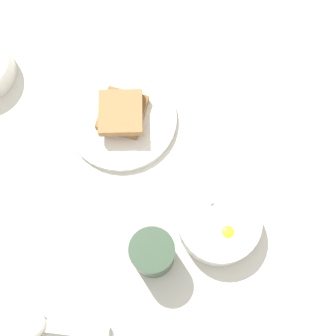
% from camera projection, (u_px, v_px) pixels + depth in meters
% --- Properties ---
extents(ground_plane, '(3.00, 3.00, 0.00)m').
position_uv_depth(ground_plane, '(94.00, 177.00, 0.81)').
color(ground_plane, beige).
extents(egg_bowl, '(0.13, 0.13, 0.07)m').
position_uv_depth(egg_bowl, '(219.00, 223.00, 0.76)').
color(egg_bowl, white).
rests_on(egg_bowl, ground_plane).
extents(toast_plate, '(0.20, 0.20, 0.01)m').
position_uv_depth(toast_plate, '(122.00, 119.00, 0.84)').
color(toast_plate, white).
rests_on(toast_plate, ground_plane).
extents(toast_sandwich, '(0.09, 0.10, 0.04)m').
position_uv_depth(toast_sandwich, '(122.00, 113.00, 0.81)').
color(toast_sandwich, brown).
rests_on(toast_sandwich, toast_plate).
extents(soup_spoon, '(0.18, 0.06, 0.04)m').
position_uv_depth(soup_spoon, '(29.00, 324.00, 0.72)').
color(soup_spoon, white).
rests_on(soup_spoon, ground_plane).
extents(drinking_cup, '(0.07, 0.07, 0.09)m').
position_uv_depth(drinking_cup, '(152.00, 253.00, 0.73)').
color(drinking_cup, '#334733').
rests_on(drinking_cup, ground_plane).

